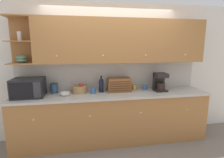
# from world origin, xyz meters

# --- Properties ---
(ground_plane) EXTENTS (24.00, 24.00, 0.00)m
(ground_plane) POSITION_xyz_m (0.00, 0.00, 0.00)
(ground_plane) COLOR slate
(wall_back) EXTENTS (5.94, 0.06, 2.60)m
(wall_back) POSITION_xyz_m (0.00, 0.03, 1.30)
(wall_back) COLOR silver
(wall_back) RESTS_ON ground_plane
(counter_unit) EXTENTS (3.56, 0.64, 0.94)m
(counter_unit) POSITION_xyz_m (0.00, -0.31, 0.47)
(counter_unit) COLOR #A36B38
(counter_unit) RESTS_ON ground_plane
(backsplash_panel) EXTENTS (3.54, 0.01, 0.56)m
(backsplash_panel) POSITION_xyz_m (0.00, -0.01, 1.21)
(backsplash_panel) COLOR #B7B2A8
(backsplash_panel) RESTS_ON counter_unit
(upper_cabinets) EXTENTS (3.54, 0.36, 0.79)m
(upper_cabinets) POSITION_xyz_m (0.17, -0.17, 1.88)
(upper_cabinets) COLOR #A36B38
(upper_cabinets) RESTS_ON backsplash_panel
(microwave) EXTENTS (0.50, 0.42, 0.32)m
(microwave) POSITION_xyz_m (-1.46, -0.29, 1.09)
(microwave) COLOR black
(microwave) RESTS_ON counter_unit
(storage_canister) EXTENTS (0.13, 0.13, 0.18)m
(storage_canister) POSITION_xyz_m (-1.07, -0.10, 1.03)
(storage_canister) COLOR #33567A
(storage_canister) RESTS_ON counter_unit
(bowl_stack_on_counter) EXTENTS (0.18, 0.18, 0.07)m
(bowl_stack_on_counter) POSITION_xyz_m (-0.86, -0.30, 0.97)
(bowl_stack_on_counter) COLOR silver
(bowl_stack_on_counter) RESTS_ON counter_unit
(fruit_basket) EXTENTS (0.27, 0.27, 0.19)m
(fruit_basket) POSITION_xyz_m (-0.60, -0.16, 1.00)
(fruit_basket) COLOR #A87F4C
(fruit_basket) RESTS_ON counter_unit
(mug_patterned_third) EXTENTS (0.09, 0.08, 0.11)m
(mug_patterned_third) POSITION_xyz_m (-0.36, -0.27, 0.99)
(mug_patterned_third) COLOR #38669E
(mug_patterned_third) RESTS_ON counter_unit
(wine_bottle) EXTENTS (0.09, 0.09, 0.31)m
(wine_bottle) POSITION_xyz_m (-0.20, -0.19, 1.08)
(wine_bottle) COLOR black
(wine_bottle) RESTS_ON counter_unit
(bread_box) EXTENTS (0.43, 0.26, 0.26)m
(bread_box) POSITION_xyz_m (0.14, -0.19, 1.06)
(bread_box) COLOR brown
(bread_box) RESTS_ON counter_unit
(mug_blue_second) EXTENTS (0.10, 0.09, 0.10)m
(mug_blue_second) POSITION_xyz_m (0.47, -0.10, 0.99)
(mug_blue_second) COLOR gold
(mug_blue_second) RESTS_ON counter_unit
(mug) EXTENTS (0.09, 0.08, 0.10)m
(mug) POSITION_xyz_m (0.67, -0.15, 0.98)
(mug) COLOR #38669E
(mug) RESTS_ON counter_unit
(coffee_maker) EXTENTS (0.23, 0.22, 0.35)m
(coffee_maker) POSITION_xyz_m (0.93, -0.28, 1.11)
(coffee_maker) COLOR black
(coffee_maker) RESTS_ON counter_unit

